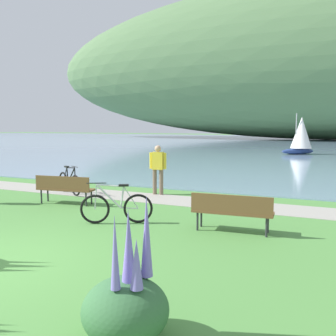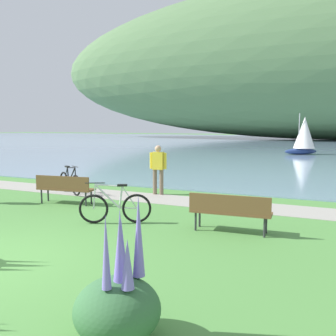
% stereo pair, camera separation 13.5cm
% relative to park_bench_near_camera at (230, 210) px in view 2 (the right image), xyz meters
% --- Properties ---
extents(bay_water, '(180.00, 80.00, 0.04)m').
position_rel_park_bench_near_camera_xyz_m(bay_water, '(-3.42, 44.56, -0.50)').
color(bay_water, '#7A99B2').
rests_on(bay_water, ground).
extents(distant_hillside, '(105.04, 28.00, 26.61)m').
position_rel_park_bench_near_camera_xyz_m(distant_hillside, '(1.42, 59.63, 12.83)').
color(distant_hillside, '#567A4C').
rests_on(distant_hillside, bay_water).
extents(shoreline_path, '(60.00, 1.50, 0.01)m').
position_rel_park_bench_near_camera_xyz_m(shoreline_path, '(-3.42, 2.80, -0.52)').
color(shoreline_path, '#A39E93').
rests_on(shoreline_path, ground).
extents(park_bench_near_camera, '(1.83, 0.60, 0.88)m').
position_rel_park_bench_near_camera_xyz_m(park_bench_near_camera, '(0.00, 0.00, 0.00)').
color(park_bench_near_camera, brown).
rests_on(park_bench_near_camera, ground).
extents(park_bench_further_along, '(1.85, 0.71, 0.88)m').
position_rel_park_bench_near_camera_xyz_m(park_bench_further_along, '(-5.38, 0.91, 0.00)').
color(park_bench_further_along, brown).
rests_on(park_bench_further_along, ground).
extents(bicycle_leaning_near_bench, '(1.59, 0.88, 1.01)m').
position_rel_park_bench_near_camera_xyz_m(bicycle_leaning_near_bench, '(-6.38, 2.37, -0.12)').
color(bicycle_leaning_near_bench, black).
rests_on(bicycle_leaning_near_bench, ground).
extents(bicycle_beside_path, '(1.60, 0.86, 1.01)m').
position_rel_park_bench_near_camera_xyz_m(bicycle_beside_path, '(-2.78, -0.35, -0.12)').
color(bicycle_beside_path, black).
rests_on(bicycle_beside_path, ground).
extents(person_at_shoreline, '(0.61, 0.26, 1.71)m').
position_rel_park_bench_near_camera_xyz_m(person_at_shoreline, '(-3.46, 3.48, 0.46)').
color(person_at_shoreline, '#72604C').
rests_on(person_at_shoreline, ground).
extents(echium_bush_closest_to_camera, '(0.97, 0.97, 1.62)m').
position_rel_park_bench_near_camera_xyz_m(echium_bush_closest_to_camera, '(-0.04, -4.58, -0.09)').
color(echium_bush_closest_to_camera, '#386B3D').
rests_on(echium_bush_closest_to_camera, ground).
extents(sailboat_mid_bay, '(2.78, 2.49, 3.34)m').
position_rel_park_bench_near_camera_xyz_m(sailboat_mid_bay, '(-0.29, 24.20, 1.09)').
color(sailboat_mid_bay, navy).
rests_on(sailboat_mid_bay, bay_water).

